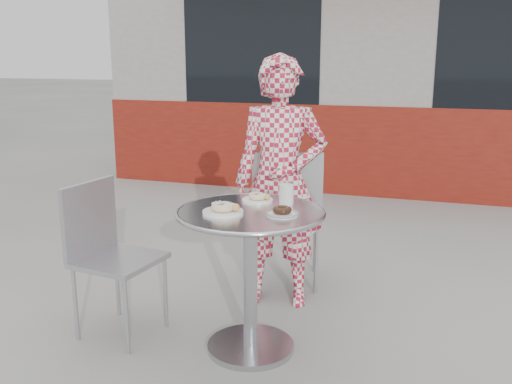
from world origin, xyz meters
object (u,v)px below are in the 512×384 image
(chair_left, at_px, (119,289))
(seated_person, at_px, (280,182))
(bistro_table, at_px, (250,246))
(milk_cup, at_px, (286,193))
(chair_far, at_px, (287,242))
(plate_far, at_px, (258,198))
(plate_checker, at_px, (282,213))
(plate_near, at_px, (224,209))

(chair_left, bearing_deg, seated_person, -37.68)
(bistro_table, distance_m, milk_cup, 0.33)
(chair_far, xyz_separation_m, plate_far, (0.04, -0.77, 0.50))
(chair_left, height_order, plate_checker, chair_left)
(bistro_table, relative_size, chair_left, 0.90)
(seated_person, xyz_separation_m, plate_checker, (0.20, -0.69, 0.01))
(chair_left, bearing_deg, plate_near, -85.55)
(seated_person, bearing_deg, plate_far, -98.47)
(chair_far, relative_size, plate_near, 4.65)
(plate_far, bearing_deg, plate_checker, -48.78)
(plate_near, bearing_deg, seated_person, 83.80)
(plate_far, relative_size, plate_near, 0.82)
(milk_cup, bearing_deg, chair_far, 104.05)
(seated_person, height_order, plate_checker, seated_person)
(plate_near, distance_m, milk_cup, 0.36)
(seated_person, distance_m, plate_far, 0.47)
(plate_far, xyz_separation_m, plate_checker, (0.20, -0.22, -0.00))
(chair_far, xyz_separation_m, seated_person, (0.03, -0.30, 0.48))
(seated_person, distance_m, milk_cup, 0.52)
(chair_left, relative_size, seated_person, 0.55)
(plate_near, xyz_separation_m, milk_cup, (0.25, 0.26, 0.04))
(milk_cup, bearing_deg, plate_checker, -80.61)
(bistro_table, distance_m, chair_left, 0.82)
(plate_far, xyz_separation_m, plate_near, (-0.09, -0.28, 0.00))
(bistro_table, relative_size, plate_checker, 4.72)
(chair_far, height_order, plate_checker, chair_far)
(milk_cup, bearing_deg, chair_left, -166.49)
(chair_far, distance_m, seated_person, 0.57)
(chair_far, distance_m, plate_near, 1.17)
(chair_far, bearing_deg, chair_left, 41.87)
(plate_checker, bearing_deg, plate_near, -168.51)
(bistro_table, height_order, plate_far, plate_far)
(plate_checker, xyz_separation_m, milk_cup, (-0.03, 0.20, 0.05))
(bistro_table, height_order, seated_person, seated_person)
(seated_person, height_order, plate_far, seated_person)
(chair_far, xyz_separation_m, plate_checker, (0.23, -1.00, 0.49))
(chair_far, height_order, seated_person, seated_person)
(plate_far, bearing_deg, bistro_table, -83.62)
(bistro_table, xyz_separation_m, chair_left, (-0.76, -0.05, -0.32))
(seated_person, relative_size, plate_checker, 9.46)
(bistro_table, distance_m, chair_far, 1.01)
(chair_left, bearing_deg, bistro_table, -78.20)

